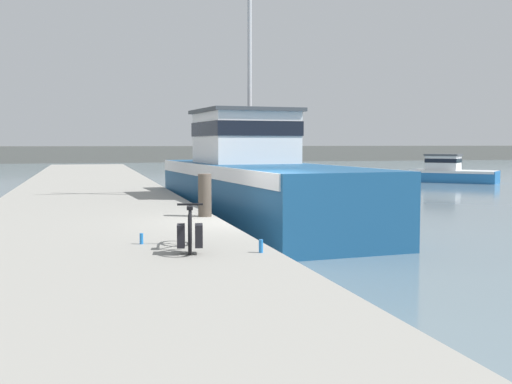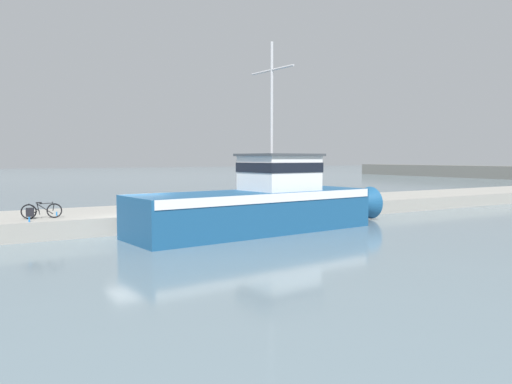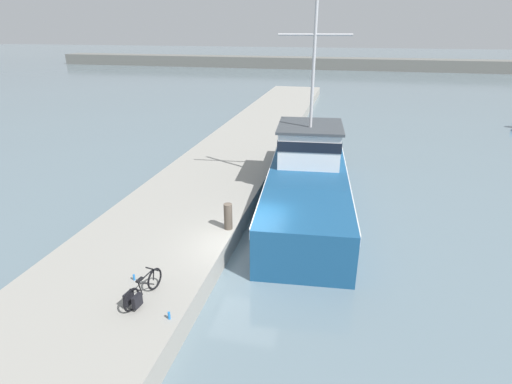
% 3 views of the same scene
% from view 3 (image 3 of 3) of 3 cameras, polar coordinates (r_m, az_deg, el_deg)
% --- Properties ---
extents(ground_plane, '(320.00, 320.00, 0.00)m').
position_cam_3_polar(ground_plane, '(14.62, -1.30, -10.27)').
color(ground_plane, slate).
extents(dock_pier, '(5.65, 80.00, 0.82)m').
position_cam_3_polar(dock_pier, '(15.55, -14.14, -7.08)').
color(dock_pier, gray).
rests_on(dock_pier, ground_plane).
extents(far_shoreline, '(180.00, 5.00, 2.14)m').
position_cam_3_polar(far_shoreline, '(88.98, 31.87, 14.96)').
color(far_shoreline, slate).
rests_on(far_shoreline, ground_plane).
extents(fishing_boat_main, '(4.56, 14.29, 8.92)m').
position_cam_3_polar(fishing_boat_main, '(18.91, 7.38, 2.08)').
color(fishing_boat_main, navy).
rests_on(fishing_boat_main, ground_plane).
extents(bicycle_touring, '(0.59, 1.67, 0.72)m').
position_cam_3_polar(bicycle_touring, '(11.80, -16.24, -13.54)').
color(bicycle_touring, black).
rests_on(bicycle_touring, dock_pier).
extents(mooring_post, '(0.32, 0.32, 1.02)m').
position_cam_3_polar(mooring_post, '(15.04, -4.00, -3.50)').
color(mooring_post, '#51473D').
rests_on(mooring_post, dock_pier).
extents(water_bottle_on_curb, '(0.06, 0.06, 0.19)m').
position_cam_3_polar(water_bottle_on_curb, '(12.87, -17.03, -11.58)').
color(water_bottle_on_curb, blue).
rests_on(water_bottle_on_curb, dock_pier).
extents(water_bottle_by_bike, '(0.07, 0.07, 0.21)m').
position_cam_3_polar(water_bottle_by_bike, '(11.17, -12.31, -16.86)').
color(water_bottle_by_bike, blue).
rests_on(water_bottle_by_bike, dock_pier).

